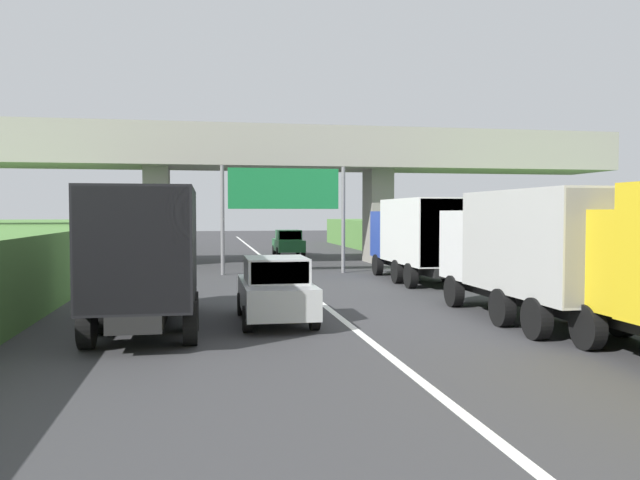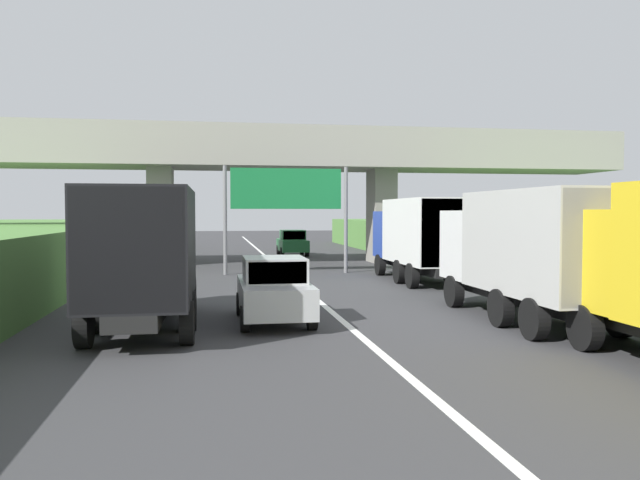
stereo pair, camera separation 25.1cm
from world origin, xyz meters
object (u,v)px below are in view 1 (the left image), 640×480
object	(u,v)px
truck_white	(530,248)
car_silver	(276,290)
overhead_highway_sign	(284,195)
truck_blue	(418,235)
construction_barrel_2	(580,300)
truck_black	(148,251)
car_green	(288,243)

from	to	relation	value
truck_white	car_silver	xyz separation A→B (m)	(-6.63, 1.03, -1.08)
overhead_highway_sign	truck_white	size ratio (longest dim) A/B	0.81
car_silver	truck_blue	bearing A→B (deg)	51.83
car_silver	construction_barrel_2	xyz separation A→B (m)	(8.35, -0.63, -0.40)
truck_black	truck_blue	xyz separation A→B (m)	(10.14, 9.07, 0.00)
truck_black	truck_blue	bearing A→B (deg)	41.81
overhead_highway_sign	truck_white	distance (m)	15.00
truck_white	car_silver	world-z (taller)	truck_white
overhead_highway_sign	construction_barrel_2	bearing A→B (deg)	-64.46
truck_black	car_silver	world-z (taller)	truck_black
car_green	car_silver	world-z (taller)	same
car_green	truck_blue	bearing A→B (deg)	-78.84
car_green	construction_barrel_2	size ratio (longest dim) A/B	4.56
truck_blue	car_silver	world-z (taller)	truck_blue
truck_blue	car_green	size ratio (longest dim) A/B	1.78
truck_white	truck_blue	bearing A→B (deg)	88.21
overhead_highway_sign	car_silver	size ratio (longest dim) A/B	1.43
truck_black	truck_white	world-z (taller)	same
truck_blue	construction_barrel_2	xyz separation A→B (m)	(1.41, -9.45, -1.47)
truck_white	truck_blue	distance (m)	9.86
car_green	construction_barrel_2	world-z (taller)	car_green
truck_black	construction_barrel_2	world-z (taller)	truck_black
truck_black	construction_barrel_2	size ratio (longest dim) A/B	8.11
truck_blue	car_silver	bearing A→B (deg)	-128.17
overhead_highway_sign	truck_black	xyz separation A→B (m)	(-5.01, -13.31, -1.77)
overhead_highway_sign	construction_barrel_2	xyz separation A→B (m)	(6.54, -13.69, -3.24)
overhead_highway_sign	truck_white	xyz separation A→B (m)	(4.82, -14.09, -1.77)
truck_blue	car_silver	distance (m)	11.28
car_silver	construction_barrel_2	size ratio (longest dim) A/B	4.56
car_green	construction_barrel_2	bearing A→B (deg)	-79.79
truck_blue	construction_barrel_2	size ratio (longest dim) A/B	8.11
truck_white	construction_barrel_2	size ratio (longest dim) A/B	8.11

